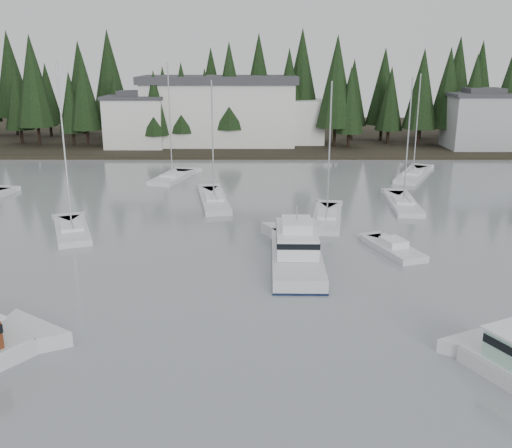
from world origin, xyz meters
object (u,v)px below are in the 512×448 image
Objects in this scene: house_west at (136,121)px; sailboat_10 at (413,176)px; sailboat_4 at (172,179)px; sailboat_8 at (327,220)px; sailboat_2 at (403,205)px; sailboat_9 at (214,202)px; runabout_1 at (393,250)px; harbor_inn at (232,111)px; sailboat_5 at (72,232)px; house_east_a at (481,120)px; cabin_cruiser_center at (296,254)px.

house_west is 0.73× the size of sailboat_10.
sailboat_4 reaches higher than sailboat_8.
sailboat_4 is at bearing 66.75° from sailboat_2.
sailboat_9 is 1.97× the size of runabout_1.
sailboat_4 reaches higher than sailboat_10.
sailboat_10 is at bearing -71.94° from sailboat_4.
harbor_inn is 43.46m from sailboat_2.
sailboat_5 reaches higher than runabout_1.
sailboat_2 is 31.69m from sailboat_5.
sailboat_4 is (-45.18, -21.64, -4.82)m from house_east_a.
harbor_inn reaches higher than runabout_1.
sailboat_5 is at bearing 69.81° from cabin_cruiser_center.
cabin_cruiser_center is 0.88× the size of sailboat_8.
sailboat_9 is (-10.81, 6.71, -0.01)m from sailboat_8.
sailboat_9 reaches higher than cabin_cruiser_center.
runabout_1 is (26.16, -4.64, 0.04)m from sailboat_5.
sailboat_10 reaches higher than sailboat_9.
sailboat_4 is 1.10× the size of sailboat_10.
sailboat_5 is (-11.57, -48.00, -5.68)m from harbor_inn.
sailboat_2 is 9.80m from sailboat_8.
house_east_a is 0.81× the size of sailboat_2.
sailboat_5 is (-18.53, 7.21, -0.64)m from cabin_cruiser_center.
house_west is 24.72m from sailboat_4.
sailboat_10 is 2.01× the size of runabout_1.
sailboat_8 is 1.00× the size of sailboat_10.
sailboat_2 reaches higher than house_east_a.
runabout_1 is (-8.94, -28.33, 0.07)m from sailboat_10.
sailboat_8 reaches higher than house_west.
harbor_inn is at bearing -9.77° from sailboat_9.
house_west is at bearing -16.55° from sailboat_5.
sailboat_2 is 15.24m from sailboat_10.
sailboat_4 reaches higher than house_east_a.
house_east_a is 39.21m from harbor_inn.
sailboat_8 is (3.54, 11.15, -0.66)m from cabin_cruiser_center.
sailboat_2 is at bearing -34.59° from cabin_cruiser_center.
sailboat_5 reaches higher than cabin_cruiser_center.
sailboat_8 is 12.73m from sailboat_9.
cabin_cruiser_center is 0.78× the size of sailboat_5.
house_west is 48.28m from sailboat_8.
sailboat_9 is at bearing 25.09° from runabout_1.
sailboat_2 is 0.91× the size of sailboat_4.
house_east_a is 0.93× the size of cabin_cruiser_center.
cabin_cruiser_center is 0.80× the size of sailboat_4.
sailboat_9 reaches higher than house_west.
sailboat_2 reaches higher than sailboat_8.
sailboat_5 is at bearing 60.76° from runabout_1.
house_west is 0.74× the size of sailboat_8.
cabin_cruiser_center is at bearing 177.20° from sailboat_10.
sailboat_10 is at bearing -76.98° from sailboat_5.
house_east_a is 54.31m from runabout_1.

